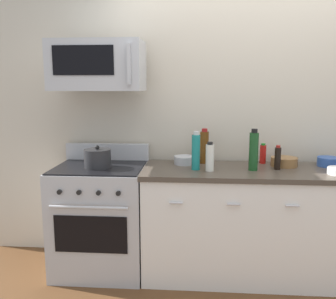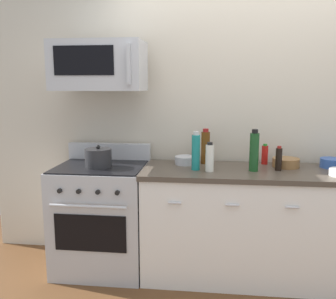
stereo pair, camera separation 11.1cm
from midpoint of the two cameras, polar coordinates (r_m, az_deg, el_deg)
name	(u,v)px [view 2 (the right image)]	position (r m, az deg, el deg)	size (l,w,h in m)	color
ground_plane	(253,275)	(3.38, 14.08, -18.49)	(5.94, 5.94, 0.00)	brown
back_wall	(254,113)	(3.39, 14.17, 5.56)	(4.95, 0.10, 2.70)	beige
counter_unit	(255,224)	(3.19, 14.44, -11.19)	(1.86, 0.66, 0.92)	white
range_oven	(102,216)	(3.27, -9.25, -10.26)	(0.76, 0.69, 1.07)	#B7BABF
microwave	(99,66)	(3.12, -9.68, 12.71)	(0.74, 0.44, 0.40)	#B7BABF
bottle_soy_sauce_dark	(279,159)	(3.06, 17.88, -1.43)	(0.05, 0.05, 0.20)	black
bottle_sparkling_teal	(196,152)	(2.94, 5.43, -0.36)	(0.07, 0.07, 0.31)	#197F7A
bottle_hot_sauce_red	(265,155)	(3.28, 15.78, -0.77)	(0.05, 0.05, 0.18)	#B21914
bottle_wine_amber	(205,147)	(3.19, 6.85, 0.37)	(0.08, 0.08, 0.31)	#59330F
bottle_vinegar_white	(210,158)	(2.91, 7.60, -1.26)	(0.07, 0.07, 0.23)	silver
bottle_wine_green	(254,151)	(2.98, 14.32, -0.29)	(0.07, 0.07, 0.33)	#19471E
bowl_blue_mixing	(332,163)	(3.35, 25.01, -1.89)	(0.18, 0.18, 0.08)	#2D519E
bowl_wooden_salad	(286,162)	(3.22, 18.85, -1.90)	(0.22, 0.22, 0.07)	brown
bowl_steel_prep	(186,160)	(3.17, 3.79, -1.64)	(0.19, 0.19, 0.07)	#B2B5BA
stockpot	(98,158)	(3.08, -9.79, -1.29)	(0.22, 0.22, 0.19)	#262628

